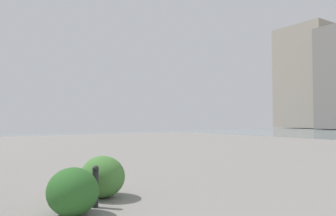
# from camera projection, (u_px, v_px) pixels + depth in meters

# --- Properties ---
(building_highrise) EXTENTS (12.01, 11.89, 23.69)m
(building_highrise) POSITION_uv_depth(u_px,v_px,m) (309.00, 78.00, 74.31)
(building_highrise) COLOR #9E9384
(building_highrise) RESTS_ON ground
(bollard_mid) EXTENTS (0.13, 0.13, 0.82)m
(bollard_mid) POSITION_uv_depth(u_px,v_px,m) (95.00, 185.00, 6.10)
(bollard_mid) COLOR #232328
(bollard_mid) RESTS_ON ground
(shrub_low) EXTENTS (1.07, 0.97, 0.91)m
(shrub_low) POSITION_uv_depth(u_px,v_px,m) (103.00, 177.00, 6.90)
(shrub_low) COLOR #477F38
(shrub_low) RESTS_ON ground
(shrub_round) EXTENTS (1.01, 0.91, 0.86)m
(shrub_round) POSITION_uv_depth(u_px,v_px,m) (73.00, 192.00, 5.57)
(shrub_round) COLOR #2D6628
(shrub_round) RESTS_ON ground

